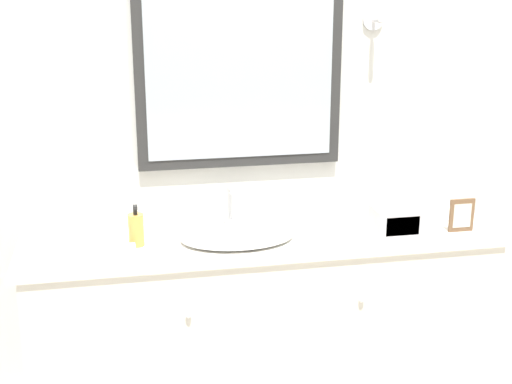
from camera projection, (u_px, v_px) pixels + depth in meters
wall_back at (251, 133)px, 3.23m from camera, size 8.00×0.18×2.55m
vanity_counter at (264, 328)px, 3.20m from camera, size 2.07×0.52×0.89m
sink_basin at (237, 235)px, 3.03m from camera, size 0.49×0.38×0.19m
soap_bottle at (136, 229)px, 2.94m from camera, size 0.06×0.06×0.18m
appliance_box at (397, 221)px, 3.07m from camera, size 0.21×0.15×0.12m
picture_frame at (462, 215)px, 3.11m from camera, size 0.11×0.01×0.15m
hand_towel_near_sink at (116, 254)px, 2.82m from camera, size 0.16×0.13×0.04m
metal_tray at (429, 218)px, 3.28m from camera, size 0.17×0.09×0.01m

